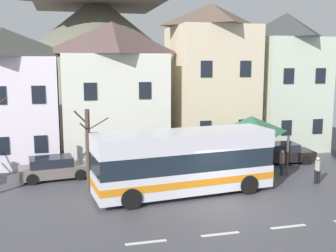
# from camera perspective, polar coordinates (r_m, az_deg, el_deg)

# --- Properties ---
(ground_plane) EXTENTS (40.00, 60.00, 0.07)m
(ground_plane) POSITION_cam_1_polar(r_m,az_deg,el_deg) (19.68, 8.48, -11.26)
(ground_plane) COLOR #4C4B51
(townhouse_00) EXTENTS (6.75, 5.49, 8.97)m
(townhouse_00) POSITION_cam_1_polar(r_m,az_deg,el_deg) (29.03, -21.82, 3.86)
(townhouse_00) COLOR white
(townhouse_00) RESTS_ON ground_plane
(townhouse_01) EXTENTS (7.00, 5.38, 9.49)m
(townhouse_01) POSITION_cam_1_polar(r_m,az_deg,el_deg) (28.91, -7.70, 4.92)
(townhouse_01) COLOR silver
(townhouse_01) RESTS_ON ground_plane
(townhouse_02) EXTENTS (5.68, 6.04, 11.00)m
(townhouse_02) POSITION_cam_1_polar(r_m,az_deg,el_deg) (30.91, 5.99, 6.61)
(townhouse_02) COLOR beige
(townhouse_02) RESTS_ON ground_plane
(townhouse_03) EXTENTS (5.13, 5.64, 10.46)m
(townhouse_03) POSITION_cam_1_polar(r_m,az_deg,el_deg) (33.33, 15.96, 6.02)
(townhouse_03) COLOR beige
(townhouse_03) RESTS_ON ground_plane
(hilltop_castle) EXTENTS (36.45, 36.45, 24.11)m
(hilltop_castle) POSITION_cam_1_polar(r_m,az_deg,el_deg) (49.82, -9.83, 10.32)
(hilltop_castle) COLOR #676957
(hilltop_castle) RESTS_ON ground_plane
(transit_bus) EXTENTS (9.43, 3.44, 3.28)m
(transit_bus) POSITION_cam_1_polar(r_m,az_deg,el_deg) (20.82, 2.27, -5.19)
(transit_bus) COLOR silver
(transit_bus) RESTS_ON ground_plane
(bus_shelter) EXTENTS (3.60, 3.60, 3.43)m
(bus_shelter) POSITION_cam_1_polar(r_m,az_deg,el_deg) (25.76, 11.56, 0.18)
(bus_shelter) COLOR #473D33
(bus_shelter) RESTS_ON ground_plane
(parked_car_00) EXTENTS (4.18, 2.23, 1.31)m
(parked_car_00) POSITION_cam_1_polar(r_m,az_deg,el_deg) (24.65, -15.71, -5.71)
(parked_car_00) COLOR slate
(parked_car_00) RESTS_ON ground_plane
(parked_car_01) EXTENTS (4.48, 2.26, 1.32)m
(parked_car_01) POSITION_cam_1_polar(r_m,az_deg,el_deg) (28.57, 15.36, -3.67)
(parked_car_01) COLOR black
(parked_car_01) RESTS_ON ground_plane
(pedestrian_00) EXTENTS (0.39, 0.31, 1.53)m
(pedestrian_00) POSITION_cam_1_polar(r_m,az_deg,el_deg) (24.30, 20.22, -5.78)
(pedestrian_00) COLOR black
(pedestrian_00) RESTS_ON ground_plane
(pedestrian_01) EXTENTS (0.33, 0.33, 1.50)m
(pedestrian_01) POSITION_cam_1_polar(r_m,az_deg,el_deg) (24.96, 13.72, -4.95)
(pedestrian_01) COLOR black
(pedestrian_01) RESTS_ON ground_plane
(pedestrian_02) EXTENTS (0.32, 0.35, 1.53)m
(pedestrian_02) POSITION_cam_1_polar(r_m,az_deg,el_deg) (25.45, 15.70, -4.79)
(pedestrian_02) COLOR #2D2D38
(pedestrian_02) RESTS_ON ground_plane
(public_bench) EXTENTS (1.78, 0.48, 0.87)m
(public_bench) POSITION_cam_1_polar(r_m,az_deg,el_deg) (28.08, 8.87, -4.04)
(public_bench) COLOR brown
(public_bench) RESTS_ON ground_plane
(bare_tree_00) EXTENTS (1.82, 0.73, 4.34)m
(bare_tree_00) POSITION_cam_1_polar(r_m,az_deg,el_deg) (21.61, -11.12, -3.12)
(bare_tree_00) COLOR #47382D
(bare_tree_00) RESTS_ON ground_plane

